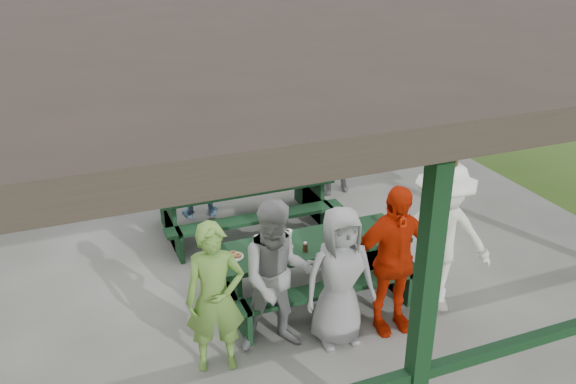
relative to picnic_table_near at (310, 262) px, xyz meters
name	(u,v)px	position (x,y,z in m)	size (l,w,h in m)	color
ground	(263,259)	(-0.20, 1.20, -0.57)	(90.00, 90.00, 0.00)	#325219
concrete_slab	(263,256)	(-0.20, 1.20, -0.52)	(10.00, 8.00, 0.10)	slate
pavilion_structure	(258,31)	(-0.20, 1.20, 2.60)	(10.60, 8.60, 3.24)	black
picnic_table_near	(310,262)	(0.00, 0.00, 0.00)	(2.39, 1.39, 0.75)	black
picnic_table_far	(245,200)	(-0.19, 2.00, 0.01)	(2.60, 1.39, 0.75)	black
table_setting	(297,242)	(-0.18, 0.01, 0.31)	(2.36, 0.45, 0.10)	white
contestant_green	(215,298)	(-1.42, -0.84, 0.36)	(0.61, 0.40, 1.66)	olive
contestant_grey_left	(278,277)	(-0.71, -0.77, 0.41)	(0.85, 0.66, 1.75)	gray
contestant_grey_mid	(340,277)	(-0.06, -0.91, 0.34)	(0.79, 0.51, 1.62)	gray
contestant_red	(393,260)	(0.57, -0.92, 0.41)	(1.03, 0.43, 1.77)	red
contestant_white_fedora	(440,239)	(1.26, -0.81, 0.48)	(1.38, 1.06, 1.94)	white
spectator_lblue	(198,170)	(-0.71, 2.72, 0.29)	(1.41, 0.45, 1.52)	#9CC7F1
spectator_blue	(116,158)	(-1.85, 3.30, 0.45)	(0.67, 0.44, 1.83)	teal
spectator_grey	(328,148)	(1.54, 2.77, 0.32)	(0.77, 0.60, 1.58)	gray
pickup_truck	(209,59)	(1.75, 11.20, 0.11)	(2.26, 4.89, 1.36)	silver
farm_trailer	(134,95)	(-0.84, 8.33, 0.06)	(3.65, 1.92, 1.26)	#1C4F9B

